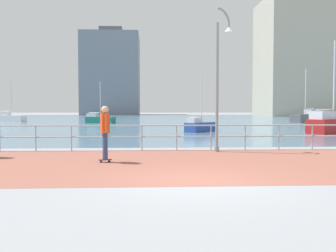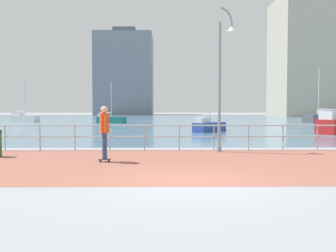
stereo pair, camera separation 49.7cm
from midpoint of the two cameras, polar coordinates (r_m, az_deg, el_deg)
name	(u,v)px [view 1 (the left image)]	position (r m, az deg, el deg)	size (l,w,h in m)	color
ground	(158,122)	(48.57, -1.90, 0.69)	(220.00, 220.00, 0.00)	gray
brick_paving	(185,163)	(11.57, 1.39, -5.65)	(28.00, 7.05, 0.01)	#935647
harbor_water	(156,119)	(59.97, -2.10, 1.07)	(180.00, 88.00, 0.00)	slate
waterfront_railing	(177,133)	(15.00, 0.38, -1.02)	(25.25, 0.06, 1.03)	#9EADB7
lamppost	(220,72)	(14.69, 7.08, 8.15)	(0.77, 0.51, 5.58)	gray
skateboarder	(105,128)	(11.77, -10.83, -0.38)	(0.41, 0.55, 1.76)	black
sailboat_white	(11,118)	(51.65, -23.22, 1.16)	(3.98, 2.47, 5.35)	white
sailboat_blue	(200,126)	(27.27, 4.48, 0.02)	(2.73, 3.04, 4.40)	#284799
sailboat_yellow	(332,124)	(27.87, 23.36, 0.25)	(4.55, 3.65, 6.35)	#B21E1E
sailboat_teal	(99,119)	(43.86, -10.78, 1.03)	(3.58, 2.25, 4.82)	#197266
sailboat_red	(306,117)	(49.39, 20.11, 1.30)	(4.64, 4.04, 6.64)	#595960
tower_steel	(112,75)	(106.89, -8.77, 7.77)	(15.52, 16.31, 24.13)	slate
tower_glass	(297,58)	(93.45, 18.95, 9.87)	(16.36, 15.75, 28.91)	#B2AD99
tower_beige	(318,37)	(119.55, 21.85, 12.59)	(15.29, 10.00, 47.01)	#B2AD99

